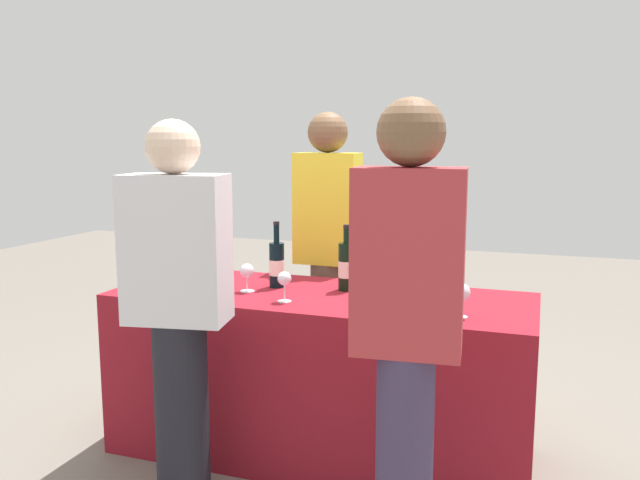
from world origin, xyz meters
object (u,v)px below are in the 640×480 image
wine_bottle_5 (436,271)px  guest_0 (178,304)px  wine_bottle_0 (198,258)px  wine_bottle_2 (346,266)px  wine_bottle_4 (414,270)px  server_pouring (328,245)px  wine_glass_3 (427,284)px  wine_bottle_3 (391,272)px  wine_glass_2 (284,280)px  wine_glass_1 (247,272)px  wine_glass_4 (461,294)px  wine_bottle_1 (277,264)px  wine_glass_0 (201,271)px  guest_1 (407,324)px

wine_bottle_5 → guest_0: bearing=-138.6°
wine_bottle_0 → wine_bottle_2: (0.78, 0.01, 0.01)m
wine_bottle_0 → wine_bottle_4: bearing=2.4°
wine_bottle_2 → server_pouring: server_pouring is taller
wine_glass_3 → server_pouring: size_ratio=0.09×
wine_bottle_3 → guest_0: size_ratio=0.20×
wine_bottle_4 → wine_glass_2: bearing=-145.9°
wine_bottle_5 → wine_glass_1: (-0.83, -0.25, -0.01)m
wine_bottle_4 → wine_glass_4: bearing=-53.3°
wine_bottle_0 → wine_bottle_3: bearing=-2.3°
wine_bottle_2 → wine_bottle_3: size_ratio=0.99×
wine_bottle_1 → wine_glass_0: bearing=-144.1°
wine_glass_1 → wine_glass_4: size_ratio=0.94×
wine_bottle_1 → wine_bottle_4: bearing=7.5°
wine_bottle_1 → wine_bottle_5: wine_bottle_1 is taller
wine_bottle_3 → guest_1: bearing=-73.4°
wine_glass_1 → wine_glass_2: 0.27m
wine_glass_3 → guest_1: bearing=-85.8°
wine_bottle_2 → wine_bottle_4: 0.31m
wine_bottle_1 → wine_bottle_3: bearing=-0.2°
wine_bottle_0 → wine_bottle_5: size_ratio=1.00×
wine_glass_4 → guest_1: 0.56m
wine_glass_3 → wine_glass_4: wine_glass_3 is taller
wine_bottle_5 → server_pouring: size_ratio=0.18×
wine_bottle_5 → wine_bottle_0: bearing=-176.2°
guest_0 → guest_1: bearing=-19.4°
wine_bottle_5 → wine_glass_4: 0.41m
wine_bottle_4 → wine_bottle_5: bearing=19.1°
wine_bottle_1 → wine_glass_0: wine_bottle_1 is taller
wine_bottle_2 → guest_0: guest_0 is taller
wine_bottle_2 → wine_glass_3: size_ratio=2.10×
wine_glass_0 → wine_glass_4: 1.19m
wine_glass_1 → wine_glass_3: bearing=-3.4°
guest_1 → wine_glass_1: bearing=137.5°
wine_bottle_0 → wine_glass_4: bearing=-12.4°
wine_bottle_3 → wine_bottle_4: bearing=44.5°
wine_bottle_3 → wine_glass_1: 0.66m
wine_bottle_2 → server_pouring: (-0.25, 0.46, 0.01)m
wine_glass_2 → wine_glass_4: (0.75, -0.00, 0.00)m
wine_bottle_4 → wine_glass_1: 0.77m
wine_bottle_1 → wine_glass_3: 0.77m
wine_bottle_3 → wine_bottle_5: (0.18, 0.12, -0.01)m
wine_bottle_2 → wine_glass_3: 0.48m
wine_glass_2 → wine_bottle_3: bearing=31.5°
guest_1 → server_pouring: bearing=113.1°
wine_bottle_0 → wine_bottle_4: size_ratio=0.97×
server_pouring → guest_0: (-0.22, -1.17, -0.06)m
wine_bottle_3 → wine_glass_0: (-0.85, -0.21, -0.01)m
wine_bottle_4 → guest_1: guest_1 is taller
wine_glass_0 → guest_1: size_ratio=0.09×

